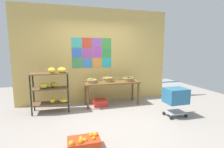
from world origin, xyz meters
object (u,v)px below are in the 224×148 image
Objects in this scene: fruit_basket_back_left at (92,81)px; banana_shelf_unit at (52,86)px; produce_crate_under_table at (100,103)px; shopping_cart at (176,97)px; display_table at (112,85)px; fruit_basket_left at (128,79)px; orange_crate_foreground at (84,143)px; fruit_basket_right at (108,79)px.

banana_shelf_unit is at bearing -172.29° from fruit_basket_back_left.
produce_crate_under_table is 0.46× the size of shopping_cart.
produce_crate_under_table is (0.24, -0.02, -0.66)m from fruit_basket_back_left.
banana_shelf_unit is 1.05m from fruit_basket_back_left.
fruit_basket_back_left is at bearing -179.70° from display_table.
banana_shelf_unit is 3.42× the size of fruit_basket_left.
produce_crate_under_table is at bearing -179.74° from fruit_basket_left.
display_table is at bearing 3.74° from produce_crate_under_table.
display_table reaches higher than produce_crate_under_table.
orange_crate_foreground is at bearing -73.30° from banana_shelf_unit.
fruit_basket_left is at bearing -7.42° from fruit_basket_right.
fruit_basket_left is 1.15× the size of fruit_basket_back_left.
display_table is 0.62m from fruit_basket_back_left.
shopping_cart reaches higher than display_table.
fruit_basket_left is (0.49, -0.02, 0.15)m from display_table.
orange_crate_foreground is at bearing -109.09° from produce_crate_under_table.
display_table is 1.95× the size of shopping_cart.
orange_crate_foreground is (-0.94, -2.12, -0.65)m from fruit_basket_right.
fruit_basket_left reaches higher than produce_crate_under_table.
produce_crate_under_table is 2.06m from shopping_cart.
fruit_basket_right is (-0.12, 0.06, 0.16)m from display_table.
display_table is at bearing -26.86° from fruit_basket_right.
display_table reaches higher than orange_crate_foreground.
fruit_basket_back_left is 0.48m from fruit_basket_right.
orange_crate_foreground is at bearing -102.71° from fruit_basket_back_left.
fruit_basket_right is at bearing 7.48° from fruit_basket_back_left.
banana_shelf_unit is at bearing -176.66° from fruit_basket_left.
fruit_basket_right is 1.92m from shopping_cart.
shopping_cart reaches higher than orange_crate_foreground.
fruit_basket_right is at bearing 172.58° from fruit_basket_left.
display_table is 3.09× the size of orange_crate_foreground.
banana_shelf_unit is 3.95× the size of fruit_basket_back_left.
produce_crate_under_table is at bearing -4.82° from fruit_basket_back_left.
produce_crate_under_table is at bearing 5.37° from banana_shelf_unit.
display_table is 5.44× the size of fruit_basket_back_left.
fruit_basket_left is 1.09m from fruit_basket_back_left.
fruit_basket_back_left is at bearing 77.29° from orange_crate_foreground.
fruit_basket_back_left is at bearing 7.71° from banana_shelf_unit.
orange_crate_foreground reaches higher than produce_crate_under_table.
shopping_cart is at bearing -59.74° from fruit_basket_left.
orange_crate_foreground is 0.63× the size of shopping_cart.
fruit_basket_left is at bearing 0.26° from produce_crate_under_table.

